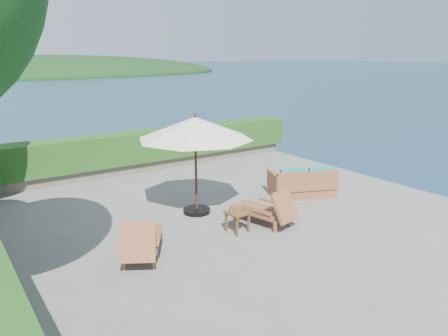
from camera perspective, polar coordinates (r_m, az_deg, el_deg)
ground at (r=10.67m, az=1.11°, el=-6.86°), size 12.00×12.00×0.00m
foundation at (r=11.33m, az=1.07°, el=-14.17°), size 12.00×12.00×3.00m
ocean at (r=12.10m, az=1.04°, el=-20.18°), size 600.00×600.00×0.00m
offshore_island at (r=151.37m, az=-23.18°, el=11.05°), size 126.00×57.60×12.60m
planter_wall_far at (r=15.29m, az=-11.18°, el=0.30°), size 12.00×0.60×0.36m
hedge_far at (r=15.14m, az=-11.31°, el=2.76°), size 12.40×0.90×1.00m
patio_umbrella at (r=10.62m, az=-3.77°, el=5.08°), size 2.92×2.92×2.55m
lounge_left at (r=8.79m, az=-10.74°, el=-9.25°), size 1.42×1.75×0.95m
lounge_right at (r=10.35m, az=5.59°, el=-5.34°), size 1.01×1.71×0.92m
side_table at (r=9.88m, az=1.76°, el=-6.16°), size 0.51×0.51×0.49m
wicker_loveseat at (r=12.53m, az=10.22°, el=-2.12°), size 2.01×1.55×0.88m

